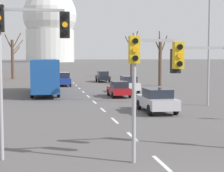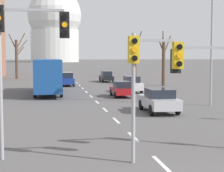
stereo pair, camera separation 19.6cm
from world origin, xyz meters
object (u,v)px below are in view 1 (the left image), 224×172
object	(u,v)px
sedan_near_right	(119,89)
sedan_far_right	(64,79)
traffic_signal_near_right	(211,68)
traffic_signal_near_left	(22,41)
sedan_near_left	(128,84)
sedan_mid_centre	(103,76)
sedan_far_left	(157,100)
city_bus	(45,74)
traffic_signal_centre_tall	(150,65)
street_lamp_right	(204,30)

from	to	relation	value
sedan_near_right	sedan_far_right	size ratio (longest dim) A/B	0.90
traffic_signal_near_right	sedan_far_right	xyz separation A→B (m)	(-4.20, 33.69, -2.46)
traffic_signal_near_left	sedan_near_left	distance (m)	26.55
sedan_mid_centre	sedan_far_left	world-z (taller)	sedan_far_left
sedan_far_left	sedan_far_right	distance (m)	24.14
sedan_near_right	sedan_mid_centre	world-z (taller)	sedan_mid_centre
traffic_signal_near_left	city_bus	distance (m)	24.01
sedan_mid_centre	city_bus	size ratio (longest dim) A/B	0.41
sedan_near_left	sedan_near_right	xyz separation A→B (m)	(-1.89, -4.41, -0.10)
traffic_signal_near_right	sedan_mid_centre	xyz separation A→B (m)	(1.88, 40.24, -2.52)
traffic_signal_near_left	sedan_mid_centre	xyz separation A→B (m)	(9.28, 40.39, -3.55)
traffic_signal_centre_tall	sedan_far_right	bearing A→B (deg)	92.07
traffic_signal_near_right	sedan_far_left	xyz separation A→B (m)	(0.87, 10.09, -2.50)
traffic_signal_near_right	traffic_signal_near_left	bearing A→B (deg)	-178.86
traffic_signal_near_right	traffic_signal_centre_tall	size ratio (longest dim) A/B	0.95
sedan_near_left	sedan_far_left	distance (m)	14.35
sedan_near_left	sedan_mid_centre	size ratio (longest dim) A/B	0.98
traffic_signal_centre_tall	city_bus	size ratio (longest dim) A/B	0.43
traffic_signal_centre_tall	sedan_near_right	size ratio (longest dim) A/B	1.21
sedan_near_left	city_bus	bearing A→B (deg)	-175.74
traffic_signal_near_left	traffic_signal_centre_tall	size ratio (longest dim) A/B	1.24
street_lamp_right	sedan_far_left	distance (m)	7.20
traffic_signal_near_left	street_lamp_right	size ratio (longest dim) A/B	0.60
sedan_near_left	sedan_near_right	bearing A→B (deg)	-113.27
traffic_signal_centre_tall	sedan_near_right	distance (m)	21.75
traffic_signal_centre_tall	sedan_mid_centre	xyz separation A→B (m)	(4.81, 41.61, -2.67)
sedan_mid_centre	sedan_far_left	bearing A→B (deg)	-91.91
traffic_signal_centre_tall	city_bus	world-z (taller)	traffic_signal_centre_tall
street_lamp_right	sedan_near_right	xyz separation A→B (m)	(-5.15, 7.22, -5.04)
traffic_signal_centre_tall	street_lamp_right	world-z (taller)	street_lamp_right
traffic_signal_near_right	traffic_signal_centre_tall	xyz separation A→B (m)	(-2.93, -1.37, 0.16)
sedan_near_right	traffic_signal_near_left	bearing A→B (deg)	-110.80
traffic_signal_near_left	sedan_near_right	size ratio (longest dim) A/B	1.51
sedan_far_left	city_bus	world-z (taller)	city_bus
traffic_signal_near_left	street_lamp_right	world-z (taller)	street_lamp_right
street_lamp_right	traffic_signal_near_left	bearing A→B (deg)	-134.75
city_bus	traffic_signal_near_right	bearing A→B (deg)	-74.56
traffic_signal_near_right	sedan_far_left	bearing A→B (deg)	85.06
traffic_signal_centre_tall	sedan_mid_centre	bearing A→B (deg)	83.41
traffic_signal_near_right	city_bus	bearing A→B (deg)	105.44
sedan_mid_centre	sedan_near_left	bearing A→B (deg)	-89.08
traffic_signal_near_left	sedan_far_left	xyz separation A→B (m)	(8.28, 10.24, -3.54)
street_lamp_right	sedan_far_right	world-z (taller)	street_lamp_right
sedan_near_right	sedan_mid_centre	bearing A→B (deg)	85.37
street_lamp_right	sedan_far_right	size ratio (longest dim) A/B	2.25
traffic_signal_near_right	street_lamp_right	size ratio (longest dim) A/B	0.46
traffic_signal_near_right	sedan_far_left	world-z (taller)	traffic_signal_near_right
sedan_mid_centre	city_bus	bearing A→B (deg)	-117.05
sedan_near_right	sedan_near_left	bearing A→B (deg)	66.73
traffic_signal_centre_tall	sedan_near_right	bearing A→B (deg)	81.56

